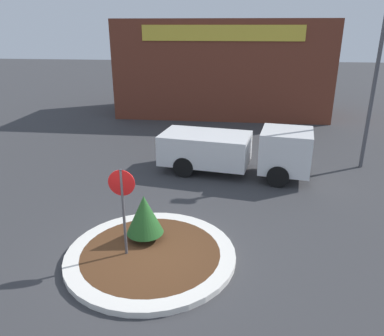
% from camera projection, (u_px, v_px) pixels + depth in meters
% --- Properties ---
extents(ground_plane, '(120.00, 120.00, 0.00)m').
position_uv_depth(ground_plane, '(151.00, 257.00, 9.93)').
color(ground_plane, '#38383A').
extents(traffic_island, '(4.48, 4.48, 0.16)m').
position_uv_depth(traffic_island, '(151.00, 255.00, 9.90)').
color(traffic_island, silver).
rests_on(traffic_island, ground_plane).
extents(stop_sign, '(0.67, 0.07, 2.52)m').
position_uv_depth(stop_sign, '(123.00, 199.00, 9.26)').
color(stop_sign, '#4C4C51').
rests_on(stop_sign, ground_plane).
extents(island_shrub, '(1.02, 1.02, 1.31)m').
position_uv_depth(island_shrub, '(144.00, 214.00, 10.25)').
color(island_shrub, brown).
rests_on(island_shrub, traffic_island).
extents(utility_truck, '(6.27, 2.99, 1.98)m').
position_uv_depth(utility_truck, '(236.00, 149.00, 15.24)').
color(utility_truck, white).
rests_on(utility_truck, ground_plane).
extents(storefront_building, '(13.76, 6.07, 6.18)m').
position_uv_depth(storefront_building, '(223.00, 67.00, 25.61)').
color(storefront_building, brown).
rests_on(storefront_building, ground_plane).
extents(light_pole, '(0.70, 0.30, 7.08)m').
position_uv_depth(light_pole, '(377.00, 70.00, 14.84)').
color(light_pole, '#4C4C51').
rests_on(light_pole, ground_plane).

